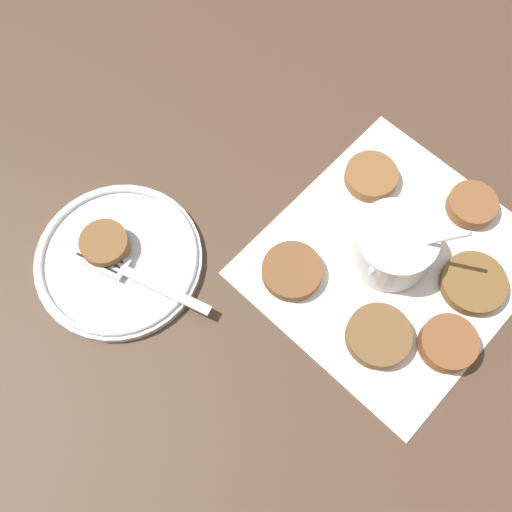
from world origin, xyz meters
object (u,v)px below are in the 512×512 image
(serving_plate, at_px, (118,259))
(fritter_on_plate, at_px, (105,244))
(sauce_bowl, at_px, (392,247))
(fork, at_px, (126,271))

(serving_plate, distance_m, fritter_on_plate, 0.03)
(sauce_bowl, relative_size, serving_plate, 0.56)
(fritter_on_plate, bearing_deg, fork, 78.15)
(sauce_bowl, height_order, serving_plate, sauce_bowl)
(fork, bearing_deg, sauce_bowl, 133.11)
(sauce_bowl, xyz_separation_m, fork, (0.22, -0.23, -0.01))
(serving_plate, xyz_separation_m, fritter_on_plate, (-0.00, -0.02, 0.02))
(sauce_bowl, distance_m, serving_plate, 0.33)
(fritter_on_plate, bearing_deg, serving_plate, 84.98)
(sauce_bowl, relative_size, fritter_on_plate, 1.96)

